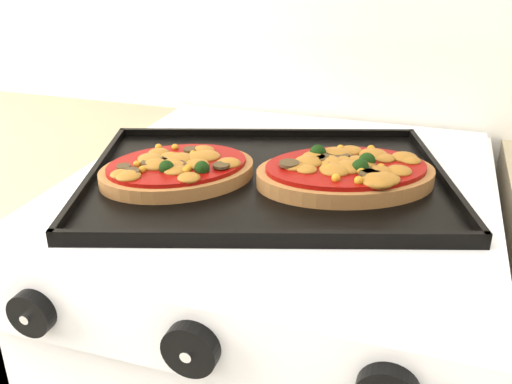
% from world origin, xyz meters
% --- Properties ---
extents(control_panel, '(0.60, 0.02, 0.09)m').
position_xyz_m(control_panel, '(-0.02, 1.39, 0.85)').
color(control_panel, white).
rests_on(control_panel, stove).
extents(knob_left, '(0.05, 0.02, 0.05)m').
position_xyz_m(knob_left, '(-0.21, 1.37, 0.85)').
color(knob_left, black).
rests_on(knob_left, control_panel).
extents(knob_center, '(0.06, 0.02, 0.06)m').
position_xyz_m(knob_center, '(-0.02, 1.37, 0.85)').
color(knob_center, black).
rests_on(knob_center, control_panel).
extents(baking_tray, '(0.58, 0.50, 0.02)m').
position_xyz_m(baking_tray, '(-0.03, 1.66, 0.92)').
color(baking_tray, black).
rests_on(baking_tray, stove).
extents(pizza_left, '(0.27, 0.26, 0.03)m').
position_xyz_m(pizza_left, '(-0.15, 1.62, 0.94)').
color(pizza_left, '#A8693A').
rests_on(pizza_left, baking_tray).
extents(pizza_right, '(0.29, 0.25, 0.04)m').
position_xyz_m(pizza_right, '(0.08, 1.68, 0.94)').
color(pizza_right, '#A8693A').
rests_on(pizza_right, baking_tray).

